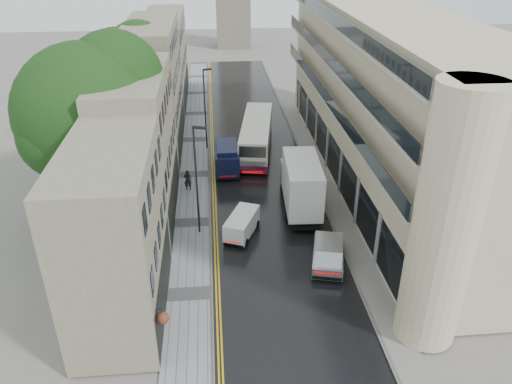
{
  "coord_description": "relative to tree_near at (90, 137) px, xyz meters",
  "views": [
    {
      "loc": [
        -4.01,
        -13.15,
        19.82
      ],
      "look_at": [
        -1.16,
        18.0,
        3.12
      ],
      "focal_mm": 35.0,
      "sensor_mm": 36.0,
      "label": 1
    }
  ],
  "objects": [
    {
      "name": "lamp_post_far",
      "position": [
        7.8,
        13.39,
        -2.86
      ],
      "size": [
        0.9,
        0.53,
        7.93
      ],
      "primitive_type": null,
      "rotation": [
        0.0,
        0.0,
        0.4
      ],
      "color": "black",
      "rests_on": "left_sidewalk"
    },
    {
      "name": "lamp_post_near",
      "position": [
        7.19,
        -2.16,
        -2.75
      ],
      "size": [
        0.94,
        0.44,
        8.15
      ],
      "primitive_type": null,
      "rotation": [
        0.0,
        0.0,
        -0.27
      ],
      "color": "black",
      "rests_on": "left_sidewalk"
    },
    {
      "name": "modern_block",
      "position": [
        22.8,
        6.0,
        0.05
      ],
      "size": [
        8.0,
        40.0,
        14.0
      ],
      "primitive_type": null,
      "color": "#BFAC8E",
      "rests_on": "ground"
    },
    {
      "name": "road",
      "position": [
        12.5,
        7.5,
        -6.94
      ],
      "size": [
        9.0,
        85.0,
        0.02
      ],
      "primitive_type": "cube",
      "color": "black",
      "rests_on": "ground"
    },
    {
      "name": "old_shop_row",
      "position": [
        3.05,
        10.0,
        -0.95
      ],
      "size": [
        4.5,
        56.0,
        12.0
      ],
      "primitive_type": null,
      "color": "gray",
      "rests_on": "ground"
    },
    {
      "name": "tree_near",
      "position": [
        0.0,
        0.0,
        0.0
      ],
      "size": [
        10.56,
        10.56,
        13.89
      ],
      "primitive_type": null,
      "color": "black",
      "rests_on": "ground"
    },
    {
      "name": "white_van",
      "position": [
        9.09,
        -3.55,
        -6.09
      ],
      "size": [
        2.89,
        4.01,
        1.67
      ],
      "primitive_type": null,
      "rotation": [
        0.0,
        0.0,
        -0.4
      ],
      "color": "white",
      "rests_on": "road"
    },
    {
      "name": "white_lorry",
      "position": [
        13.79,
        -1.21,
        -4.72
      ],
      "size": [
        2.97,
        8.52,
        4.41
      ],
      "primitive_type": null,
      "rotation": [
        0.0,
        0.0,
        -0.05
      ],
      "color": "silver",
      "rests_on": "road"
    },
    {
      "name": "cream_bus",
      "position": [
        11.02,
        9.37,
        -5.35
      ],
      "size": [
        4.34,
        11.84,
        3.16
      ],
      "primitive_type": null,
      "rotation": [
        0.0,
        0.0,
        -0.15
      ],
      "color": "white",
      "rests_on": "road"
    },
    {
      "name": "navy_van",
      "position": [
        8.66,
        6.61,
        -5.61
      ],
      "size": [
        2.11,
        5.19,
        2.64
      ],
      "primitive_type": null,
      "rotation": [
        0.0,
        0.0,
        0.01
      ],
      "color": "black",
      "rests_on": "road"
    },
    {
      "name": "pedestrian",
      "position": [
        6.19,
        4.57,
        -5.93
      ],
      "size": [
        0.69,
        0.49,
        1.79
      ],
      "primitive_type": "imported",
      "rotation": [
        0.0,
        0.0,
        3.05
      ],
      "color": "black",
      "rests_on": "left_sidewalk"
    },
    {
      "name": "right_sidewalk",
      "position": [
        17.9,
        7.5,
        -6.89
      ],
      "size": [
        1.8,
        85.0,
        0.12
      ],
      "primitive_type": "cube",
      "color": "slate",
      "rests_on": "ground"
    },
    {
      "name": "silver_hatchback",
      "position": [
        14.47,
        -7.9,
        -6.1
      ],
      "size": [
        2.93,
        4.75,
        1.66
      ],
      "primitive_type": null,
      "rotation": [
        0.0,
        0.0,
        -0.24
      ],
      "color": "silver",
      "rests_on": "road"
    },
    {
      "name": "tree_far",
      "position": [
        0.3,
        13.0,
        -0.72
      ],
      "size": [
        9.24,
        9.24,
        12.46
      ],
      "primitive_type": null,
      "color": "black",
      "rests_on": "ground"
    },
    {
      "name": "left_sidewalk",
      "position": [
        6.65,
        7.5,
        -6.89
      ],
      "size": [
        2.7,
        85.0,
        0.12
      ],
      "primitive_type": "cube",
      "color": "gray",
      "rests_on": "ground"
    }
  ]
}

